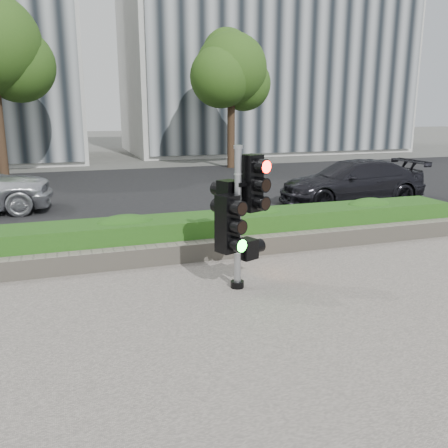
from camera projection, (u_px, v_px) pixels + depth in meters
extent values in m
plane|color=#51514C|center=(230.00, 298.00, 7.11)|extent=(120.00, 120.00, 0.00)
cube|color=#9E9389|center=(312.00, 387.00, 4.81)|extent=(16.00, 11.00, 0.03)
cube|color=black|center=(134.00, 192.00, 16.32)|extent=(60.00, 13.00, 0.02)
cube|color=gray|center=(181.00, 241.00, 10.00)|extent=(60.00, 0.25, 0.12)
cube|color=gray|center=(196.00, 251.00, 8.81)|extent=(12.00, 0.32, 0.34)
cube|color=#46892A|center=(187.00, 234.00, 9.37)|extent=(12.00, 1.00, 0.68)
cube|color=#B7B7B2|center=(261.00, 61.00, 32.15)|extent=(18.00, 10.00, 12.00)
cylinder|color=black|center=(0.00, 129.00, 18.59)|extent=(0.36, 0.36, 4.03)
sphere|color=#244E16|center=(18.00, 65.00, 18.62)|extent=(2.88, 2.88, 2.88)
cylinder|color=black|center=(231.00, 131.00, 22.68)|extent=(0.36, 0.36, 3.58)
sphere|color=#244E16|center=(231.00, 69.00, 22.02)|extent=(3.33, 3.33, 3.33)
sphere|color=#244E16|center=(244.00, 84.00, 22.70)|extent=(2.56, 2.56, 2.56)
sphere|color=#244E16|center=(221.00, 77.00, 21.55)|extent=(2.82, 2.82, 2.82)
sphere|color=#244E16|center=(227.00, 53.00, 22.42)|extent=(2.30, 2.30, 2.30)
cylinder|color=black|center=(237.00, 284.00, 7.46)|extent=(0.21, 0.21, 0.11)
cylinder|color=gray|center=(238.00, 221.00, 7.22)|extent=(0.11, 0.11, 2.17)
cylinder|color=gray|center=(238.00, 147.00, 6.96)|extent=(0.14, 0.14, 0.05)
cube|color=#FF1107|center=(251.00, 183.00, 7.22)|extent=(0.36, 0.36, 0.87)
cube|color=#14E51E|center=(227.00, 224.00, 7.04)|extent=(0.36, 0.36, 0.87)
cube|color=black|center=(229.00, 199.00, 7.35)|extent=(0.36, 0.36, 0.59)
cube|color=orange|center=(247.00, 249.00, 7.51)|extent=(0.36, 0.36, 0.32)
imported|color=black|center=(352.00, 182.00, 14.13)|extent=(4.45, 1.85, 1.29)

